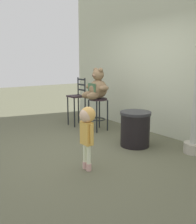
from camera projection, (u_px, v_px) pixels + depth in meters
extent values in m
plane|color=#5B5B44|center=(80.00, 150.00, 4.49)|extent=(24.00, 24.00, 0.00)
cube|color=beige|center=(161.00, 44.00, 5.33)|extent=(6.01, 0.30, 3.88)
cylinder|color=#2A1D23|center=(98.00, 99.00, 5.66)|extent=(0.41, 0.41, 0.04)
cylinder|color=black|center=(89.00, 115.00, 5.77)|extent=(0.03, 0.03, 0.71)
cylinder|color=black|center=(97.00, 117.00, 5.53)|extent=(0.03, 0.03, 0.71)
cylinder|color=black|center=(99.00, 113.00, 5.95)|extent=(0.03, 0.03, 0.71)
cylinder|color=black|center=(108.00, 116.00, 5.71)|extent=(0.03, 0.03, 0.71)
torus|color=black|center=(98.00, 119.00, 5.76)|extent=(0.33, 0.33, 0.02)
sphere|color=#886B4B|center=(98.00, 89.00, 5.62)|extent=(0.42, 0.42, 0.42)
cube|color=#3B6241|center=(92.00, 89.00, 5.52)|extent=(0.26, 0.03, 0.25)
sphere|color=#886B4B|center=(98.00, 75.00, 5.56)|extent=(0.26, 0.26, 0.26)
ellipsoid|color=#88654C|center=(94.00, 76.00, 5.49)|extent=(0.11, 0.08, 0.08)
sphere|color=black|center=(93.00, 76.00, 5.48)|extent=(0.03, 0.03, 0.03)
sphere|color=#886B4B|center=(96.00, 70.00, 5.61)|extent=(0.10, 0.10, 0.10)
sphere|color=#886B4B|center=(101.00, 70.00, 5.46)|extent=(0.10, 0.10, 0.10)
ellipsoid|color=#886B4B|center=(91.00, 86.00, 5.79)|extent=(0.15, 0.23, 0.13)
ellipsoid|color=#886B4B|center=(104.00, 88.00, 5.39)|extent=(0.15, 0.23, 0.13)
ellipsoid|color=#886B4B|center=(89.00, 95.00, 5.60)|extent=(0.14, 0.35, 0.17)
ellipsoid|color=#886B4B|center=(93.00, 96.00, 5.45)|extent=(0.14, 0.35, 0.17)
cylinder|color=#D6A49A|center=(85.00, 165.00, 3.72)|extent=(0.08, 0.08, 0.11)
cylinder|color=beige|center=(85.00, 153.00, 3.68)|extent=(0.06, 0.06, 0.28)
cylinder|color=#D6A49A|center=(89.00, 167.00, 3.64)|extent=(0.08, 0.08, 0.11)
cylinder|color=beige|center=(89.00, 154.00, 3.61)|extent=(0.06, 0.06, 0.28)
cube|color=gold|center=(87.00, 133.00, 3.58)|extent=(0.19, 0.11, 0.33)
cylinder|color=gold|center=(82.00, 130.00, 3.68)|extent=(0.05, 0.05, 0.28)
cylinder|color=gold|center=(92.00, 134.00, 3.48)|extent=(0.05, 0.05, 0.28)
sphere|color=#D8B293|center=(87.00, 115.00, 3.53)|extent=(0.20, 0.20, 0.20)
sphere|color=#E4AA54|center=(88.00, 114.00, 3.54)|extent=(0.22, 0.22, 0.22)
cylinder|color=black|center=(135.00, 130.00, 4.68)|extent=(0.54, 0.54, 0.61)
cylinder|color=#2D2D33|center=(136.00, 113.00, 4.62)|extent=(0.58, 0.58, 0.05)
cylinder|color=#ADA794|center=(194.00, 148.00, 4.35)|extent=(0.34, 0.34, 0.18)
cube|color=#2A1D23|center=(76.00, 96.00, 6.14)|extent=(0.37, 0.37, 0.03)
cylinder|color=black|center=(68.00, 111.00, 6.25)|extent=(0.03, 0.03, 0.71)
cylinder|color=black|center=(74.00, 113.00, 6.00)|extent=(0.03, 0.03, 0.71)
cylinder|color=black|center=(78.00, 109.00, 6.43)|extent=(0.03, 0.03, 0.71)
cylinder|color=black|center=(85.00, 111.00, 6.19)|extent=(0.03, 0.03, 0.71)
cylinder|color=black|center=(78.00, 86.00, 6.31)|extent=(0.03, 0.03, 0.43)
cylinder|color=black|center=(85.00, 87.00, 6.07)|extent=(0.03, 0.03, 0.43)
cube|color=black|center=(81.00, 90.00, 6.21)|extent=(0.31, 0.02, 0.04)
cube|color=black|center=(81.00, 85.00, 6.18)|extent=(0.31, 0.02, 0.04)
cube|color=black|center=(81.00, 79.00, 6.15)|extent=(0.31, 0.02, 0.04)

